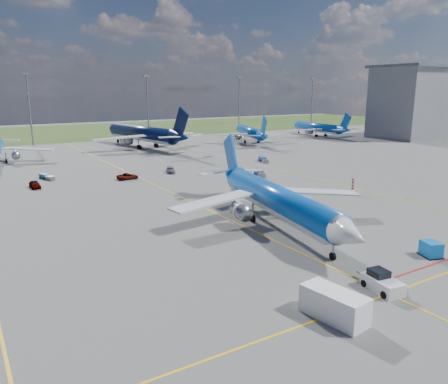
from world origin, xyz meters
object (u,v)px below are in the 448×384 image
bg_jet_ne (250,142)px  service_van (334,305)px  bg_jet_ene (317,136)px  service_car_a (35,184)px  baggage_tug_w (260,173)px  baggage_tug_c (47,177)px  bg_jet_n (143,147)px  warning_post (353,186)px  uld_container (431,249)px  main_airliner (276,225)px  service_car_c (171,170)px  baggage_tug_e (263,160)px  service_car_b (128,176)px  pushback_tug (381,282)px

bg_jet_ne → service_van: (-61.59, -99.99, 1.17)m
bg_jet_ene → service_car_a: bg_jet_ene is taller
baggage_tug_w → baggage_tug_c: (-38.61, 19.79, -0.08)m
bg_jet_n → baggage_tug_w: bearing=84.7°
warning_post → baggage_tug_c: (-42.43, 41.57, -1.05)m
baggage_tug_c → uld_container: bearing=-84.9°
main_airliner → baggage_tug_c: size_ratio=8.87×
bg_jet_ne → uld_container: 105.12m
service_car_c → baggage_tug_w: bearing=-21.9°
service_van → baggage_tug_w: (29.47, 50.27, -0.64)m
service_car_a → service_car_c: (27.59, 0.83, -0.06)m
service_car_c → service_car_a: bearing=-157.9°
baggage_tug_e → uld_container: bearing=-88.0°
uld_container → service_car_b: uld_container is taller
uld_container → service_car_b: 58.90m
baggage_tug_c → baggage_tug_e: baggage_tug_e is taller
bg_jet_n → bg_jet_ene: (69.67, -3.81, 0.00)m
bg_jet_ene → service_van: bearing=52.5°
pushback_tug → service_van: 7.48m
bg_jet_ne → service_car_b: bearing=54.3°
pushback_tug → service_car_a: (-19.83, 61.10, -0.05)m
baggage_tug_e → service_car_a: bearing=-155.7°
service_car_b → service_car_c: bearing=-80.3°
warning_post → service_car_a: warning_post is taller
bg_jet_n → main_airliner: (-14.12, -84.92, 0.00)m
baggage_tug_c → service_van: bearing=-100.3°
bg_jet_ene → main_airliner: size_ratio=0.92×
baggage_tug_e → baggage_tug_w: bearing=-106.7°
uld_container → service_car_b: bearing=123.8°
bg_jet_ne → bg_jet_ene: bg_jet_ne is taller
service_car_a → baggage_tug_c: (3.36, 7.58, -0.23)m
warning_post → bg_jet_ne: bg_jet_ne is taller
bg_jet_n → service_car_a: bg_jet_n is taller
main_airliner → baggage_tug_c: bearing=124.1°
service_van → service_car_a: 63.72m
main_airliner → pushback_tug: 20.68m
baggage_tug_c → service_car_b: bearing=-50.0°
bg_jet_n → pushback_tug: (-18.12, -105.20, 0.73)m
baggage_tug_w → baggage_tug_e: size_ratio=1.01×
bg_jet_n → service_car_c: bearing=67.1°
bg_jet_n → bg_jet_ne: 36.73m
bg_jet_ene → main_airliner: bearing=49.4°
main_airliner → baggage_tug_w: (18.13, 28.61, 0.53)m
uld_container → baggage_tug_c: size_ratio=0.47×
bg_jet_n → bg_jet_ne: size_ratio=1.29×
warning_post → main_airliner: 23.04m
pushback_tug → baggage_tug_e: bearing=70.5°
service_car_a → baggage_tug_c: service_car_a is taller
bg_jet_n → service_car_c: 44.50m
bg_jet_n → service_car_b: bg_jet_n is taller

